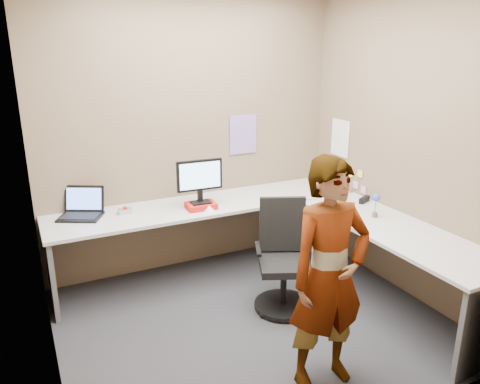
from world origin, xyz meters
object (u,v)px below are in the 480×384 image
desk (276,230)px  office_chair (283,266)px  person (329,276)px  monitor (200,178)px

desk → office_chair: (-0.09, -0.27, -0.21)m
office_chair → person: size_ratio=0.60×
monitor → person: person is taller
monitor → person: 1.72m
office_chair → desk: bearing=96.0°
desk → office_chair: 0.35m
office_chair → person: person is taller
desk → person: person is taller
monitor → office_chair: 1.09m
monitor → person: (0.22, -1.69, -0.24)m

